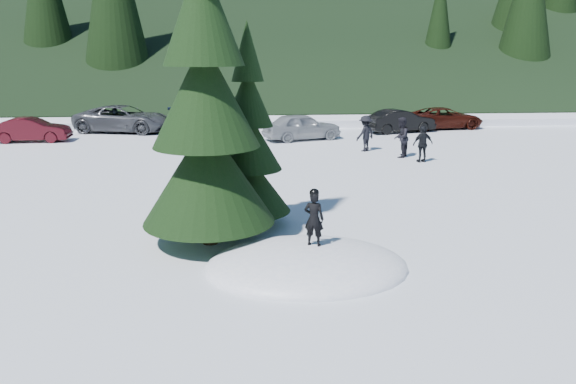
{
  "coord_description": "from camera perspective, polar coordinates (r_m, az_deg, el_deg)",
  "views": [
    {
      "loc": [
        -1.3,
        -11.43,
        4.66
      ],
      "look_at": [
        -0.22,
        2.43,
        1.1
      ],
      "focal_mm": 35.0,
      "sensor_mm": 36.0,
      "label": 1
    }
  ],
  "objects": [
    {
      "name": "adult_2",
      "position": [
        26.45,
        7.85,
        5.91
      ],
      "size": [
        1.23,
        1.14,
        1.66
      ],
      "primitive_type": "imported",
      "rotation": [
        0.0,
        0.0,
        3.78
      ],
      "color": "black",
      "rests_on": "ground"
    },
    {
      "name": "car_5",
      "position": [
        32.86,
        11.32,
        7.09
      ],
      "size": [
        4.2,
        2.41,
        1.31
      ],
      "primitive_type": "imported",
      "rotation": [
        0.0,
        0.0,
        1.85
      ],
      "color": "black",
      "rests_on": "ground"
    },
    {
      "name": "car_2",
      "position": [
        33.72,
        -16.34,
        7.16
      ],
      "size": [
        5.94,
        3.77,
        1.53
      ],
      "primitive_type": "imported",
      "rotation": [
        0.0,
        0.0,
        1.33
      ],
      "color": "#44464B",
      "rests_on": "ground"
    },
    {
      "name": "car_1",
      "position": [
        31.79,
        -24.6,
        5.77
      ],
      "size": [
        3.82,
        1.49,
        1.24
      ],
      "primitive_type": "imported",
      "rotation": [
        0.0,
        0.0,
        1.62
      ],
      "color": "#3A0A11",
      "rests_on": "ground"
    },
    {
      "name": "adult_0",
      "position": [
        25.17,
        11.41,
        5.46
      ],
      "size": [
        1.01,
        1.08,
        1.77
      ],
      "primitive_type": "imported",
      "rotation": [
        0.0,
        0.0,
        4.19
      ],
      "color": "black",
      "rests_on": "ground"
    },
    {
      "name": "spruce_tall",
      "position": [
        13.33,
        -8.38,
        8.44
      ],
      "size": [
        3.2,
        3.2,
        8.6
      ],
      "color": "#301E10",
      "rests_on": "ground"
    },
    {
      "name": "car_3",
      "position": [
        32.82,
        -7.65,
        7.36
      ],
      "size": [
        5.28,
        2.91,
        1.45
      ],
      "primitive_type": "imported",
      "rotation": [
        0.0,
        0.0,
        1.76
      ],
      "color": "black",
      "rests_on": "ground"
    },
    {
      "name": "car_6",
      "position": [
        35.11,
        15.61,
        7.26
      ],
      "size": [
        4.77,
        2.66,
        1.26
      ],
      "primitive_type": "imported",
      "rotation": [
        0.0,
        0.0,
        1.7
      ],
      "color": "black",
      "rests_on": "ground"
    },
    {
      "name": "snow_mound",
      "position": [
        12.41,
        1.92,
        -7.7
      ],
      "size": [
        4.48,
        3.52,
        0.96
      ],
      "primitive_type": "ellipsoid",
      "color": "white",
      "rests_on": "ground"
    },
    {
      "name": "spruce_short",
      "position": [
        14.85,
        -4.0,
        4.42
      ],
      "size": [
        2.2,
        2.2,
        5.37
      ],
      "color": "#301E10",
      "rests_on": "ground"
    },
    {
      "name": "ground",
      "position": [
        12.41,
        1.92,
        -7.7
      ],
      "size": [
        200.0,
        200.0,
        0.0
      ],
      "primitive_type": "plane",
      "color": "white",
      "rests_on": "ground"
    },
    {
      "name": "adult_1",
      "position": [
        24.3,
        13.54,
        4.77
      ],
      "size": [
        0.97,
        0.56,
        1.55
      ],
      "primitive_type": "imported",
      "rotation": [
        0.0,
        0.0,
        3.35
      ],
      "color": "black",
      "rests_on": "ground"
    },
    {
      "name": "car_4",
      "position": [
        29.58,
        1.43,
        6.67
      ],
      "size": [
        4.42,
        2.84,
        1.4
      ],
      "primitive_type": "imported",
      "rotation": [
        0.0,
        0.0,
        1.89
      ],
      "color": "gray",
      "rests_on": "ground"
    },
    {
      "name": "child_skier",
      "position": [
        12.18,
        2.65,
        -2.73
      ],
      "size": [
        0.51,
        0.43,
        1.2
      ],
      "primitive_type": "imported",
      "rotation": [
        0.0,
        0.0,
        2.77
      ],
      "color": "black",
      "rests_on": "snow_mound"
    }
  ]
}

